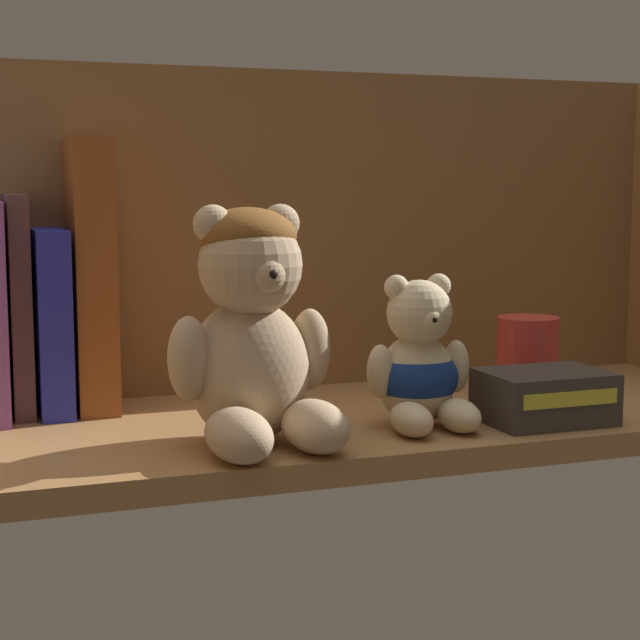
{
  "coord_description": "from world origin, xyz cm",
  "views": [
    {
      "loc": [
        -28.5,
        -80.84,
        21.47
      ],
      "look_at": [
        0.92,
        0.0,
        10.3
      ],
      "focal_mm": 58.36,
      "sensor_mm": 36.0,
      "label": 1
    }
  ],
  "objects_px": {
    "book_6": "(49,319)",
    "book_7": "(88,274)",
    "teddy_bear_larger": "(253,332)",
    "book_5": "(17,304)",
    "teddy_bear_smaller": "(419,367)",
    "pillar_candle": "(528,356)",
    "small_product_box": "(544,397)"
  },
  "relations": [
    {
      "from": "book_6",
      "to": "pillar_candle",
      "type": "relative_size",
      "value": 2.14
    },
    {
      "from": "book_6",
      "to": "book_5",
      "type": "bearing_deg",
      "value": 180.0
    },
    {
      "from": "book_5",
      "to": "teddy_bear_smaller",
      "type": "height_order",
      "value": "book_5"
    },
    {
      "from": "teddy_bear_larger",
      "to": "small_product_box",
      "type": "height_order",
      "value": "teddy_bear_larger"
    },
    {
      "from": "book_6",
      "to": "teddy_bear_smaller",
      "type": "bearing_deg",
      "value": -31.98
    },
    {
      "from": "book_6",
      "to": "pillar_candle",
      "type": "bearing_deg",
      "value": -12.58
    },
    {
      "from": "book_7",
      "to": "teddy_bear_larger",
      "type": "relative_size",
      "value": 1.29
    },
    {
      "from": "teddy_bear_larger",
      "to": "small_product_box",
      "type": "relative_size",
      "value": 1.79
    },
    {
      "from": "book_6",
      "to": "teddy_bear_larger",
      "type": "height_order",
      "value": "teddy_bear_larger"
    },
    {
      "from": "book_5",
      "to": "small_product_box",
      "type": "xyz_separation_m",
      "value": [
        0.4,
        -0.19,
        -0.07
      ]
    },
    {
      "from": "book_5",
      "to": "book_6",
      "type": "height_order",
      "value": "book_5"
    },
    {
      "from": "book_5",
      "to": "teddy_bear_smaller",
      "type": "relative_size",
      "value": 1.51
    },
    {
      "from": "book_5",
      "to": "teddy_bear_larger",
      "type": "distance_m",
      "value": 0.24
    },
    {
      "from": "teddy_bear_larger",
      "to": "small_product_box",
      "type": "bearing_deg",
      "value": -2.62
    },
    {
      "from": "book_7",
      "to": "teddy_bear_larger",
      "type": "distance_m",
      "value": 0.21
    },
    {
      "from": "pillar_candle",
      "to": "small_product_box",
      "type": "height_order",
      "value": "pillar_candle"
    },
    {
      "from": "book_6",
      "to": "small_product_box",
      "type": "distance_m",
      "value": 0.43
    },
    {
      "from": "book_6",
      "to": "book_7",
      "type": "bearing_deg",
      "value": 0.0
    },
    {
      "from": "teddy_bear_smaller",
      "to": "book_7",
      "type": "bearing_deg",
      "value": 144.44
    },
    {
      "from": "book_7",
      "to": "small_product_box",
      "type": "height_order",
      "value": "book_7"
    },
    {
      "from": "small_product_box",
      "to": "book_7",
      "type": "bearing_deg",
      "value": 150.5
    },
    {
      "from": "teddy_bear_larger",
      "to": "teddy_bear_smaller",
      "type": "bearing_deg",
      "value": 4.66
    },
    {
      "from": "book_7",
      "to": "teddy_bear_smaller",
      "type": "bearing_deg",
      "value": -35.56
    },
    {
      "from": "teddy_bear_larger",
      "to": "pillar_candle",
      "type": "relative_size",
      "value": 2.45
    },
    {
      "from": "book_5",
      "to": "pillar_candle",
      "type": "relative_size",
      "value": 2.54
    },
    {
      "from": "book_5",
      "to": "pillar_candle",
      "type": "height_order",
      "value": "book_5"
    },
    {
      "from": "book_5",
      "to": "book_7",
      "type": "xyz_separation_m",
      "value": [
        0.06,
        0.0,
        0.02
      ]
    },
    {
      "from": "book_6",
      "to": "book_7",
      "type": "distance_m",
      "value": 0.05
    },
    {
      "from": "book_7",
      "to": "small_product_box",
      "type": "xyz_separation_m",
      "value": [
        0.34,
        -0.19,
        -0.1
      ]
    },
    {
      "from": "teddy_bear_smaller",
      "to": "small_product_box",
      "type": "distance_m",
      "value": 0.11
    },
    {
      "from": "book_5",
      "to": "book_6",
      "type": "distance_m",
      "value": 0.03
    },
    {
      "from": "book_5",
      "to": "teddy_bear_smaller",
      "type": "bearing_deg",
      "value": -29.7
    }
  ]
}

